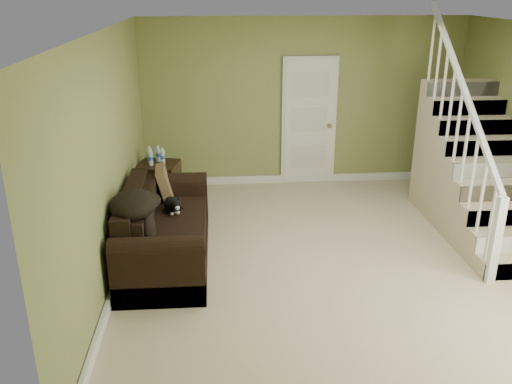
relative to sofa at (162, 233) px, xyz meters
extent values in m
cube|color=#C6B18F|center=(2.02, -0.20, -0.33)|extent=(5.00, 5.50, 0.01)
cube|color=white|center=(2.02, -0.20, 2.27)|extent=(5.00, 5.50, 0.01)
cube|color=olive|center=(2.02, 2.55, 0.97)|extent=(5.00, 0.04, 2.60)
cube|color=olive|center=(2.02, -2.95, 0.97)|extent=(5.00, 0.04, 2.60)
cube|color=olive|center=(-0.48, -0.20, 0.97)|extent=(0.04, 5.50, 2.60)
cube|color=white|center=(2.02, 2.52, -0.27)|extent=(5.00, 0.04, 0.12)
cube|color=white|center=(-0.45, -0.20, -0.27)|extent=(0.04, 5.50, 0.12)
cube|color=white|center=(2.12, 2.52, 0.68)|extent=(0.86, 0.05, 2.02)
cube|color=white|center=(2.12, 2.50, 0.67)|extent=(0.78, 0.04, 1.96)
sphere|color=olive|center=(2.44, 2.45, 0.62)|extent=(0.07, 0.07, 0.07)
cylinder|color=white|center=(3.57, -0.66, 0.32)|extent=(0.04, 0.04, 0.90)
cube|color=#C6B18F|center=(4.02, -0.39, -0.13)|extent=(1.00, 0.27, 0.40)
cylinder|color=white|center=(3.57, -0.39, 0.52)|extent=(0.04, 0.04, 0.90)
cube|color=#C6B18F|center=(4.02, -0.12, -0.03)|extent=(1.00, 0.27, 0.60)
cylinder|color=white|center=(3.57, -0.12, 0.72)|extent=(0.04, 0.04, 0.90)
cube|color=#C6B18F|center=(4.02, 0.15, 0.07)|extent=(1.00, 0.27, 0.80)
cylinder|color=white|center=(3.57, 0.15, 0.92)|extent=(0.04, 0.04, 0.90)
cube|color=#C6B18F|center=(4.02, 0.42, 0.17)|extent=(1.00, 0.27, 1.00)
cylinder|color=white|center=(3.57, 0.42, 1.12)|extent=(0.04, 0.04, 0.90)
cube|color=#C6B18F|center=(4.02, 0.69, 0.27)|extent=(1.00, 0.27, 1.20)
cylinder|color=white|center=(3.57, 0.69, 1.32)|extent=(0.04, 0.04, 0.90)
cube|color=#C6B18F|center=(4.02, 0.96, 0.37)|extent=(1.00, 0.27, 1.40)
cylinder|color=white|center=(3.57, 0.96, 1.52)|extent=(0.04, 0.04, 0.90)
cube|color=#C6B18F|center=(4.02, 1.23, 0.47)|extent=(1.00, 0.27, 1.60)
cylinder|color=white|center=(3.57, 1.23, 1.72)|extent=(0.04, 0.04, 0.90)
cube|color=#C6B18F|center=(4.02, 1.50, 0.57)|extent=(1.00, 0.27, 1.80)
cylinder|color=white|center=(3.57, 1.50, 1.92)|extent=(0.04, 0.04, 0.90)
cube|color=white|center=(3.57, -0.82, 0.17)|extent=(0.09, 0.09, 1.00)
cube|color=white|center=(3.57, 0.42, 1.57)|extent=(0.06, 2.46, 1.84)
cube|color=black|center=(0.05, 0.00, -0.20)|extent=(0.93, 2.16, 0.25)
cube|color=black|center=(0.15, 0.00, 0.03)|extent=(0.71, 1.63, 0.22)
cube|color=black|center=(0.05, -0.96, -0.02)|extent=(0.93, 0.25, 0.61)
cube|color=black|center=(0.05, 0.96, -0.02)|extent=(0.93, 0.25, 0.61)
cylinder|color=black|center=(0.05, -0.96, 0.28)|extent=(0.93, 0.25, 0.25)
cylinder|color=black|center=(0.05, 0.96, 0.28)|extent=(0.93, 0.25, 0.25)
cube|color=black|center=(-0.32, 0.00, 0.22)|extent=(0.20, 1.67, 0.62)
cube|color=black|center=(-0.17, 0.00, 0.30)|extent=(0.14, 1.61, 0.34)
cube|color=black|center=(-0.19, 1.65, 0.00)|extent=(0.63, 0.63, 0.65)
cylinder|color=silver|center=(-0.27, 1.59, 0.42)|extent=(0.06, 0.06, 0.20)
cylinder|color=#2F5DB8|center=(-0.27, 1.59, 0.42)|extent=(0.07, 0.07, 0.05)
cylinder|color=white|center=(-0.27, 1.59, 0.54)|extent=(0.03, 0.03, 0.03)
cylinder|color=silver|center=(-0.11, 1.63, 0.42)|extent=(0.06, 0.06, 0.20)
cylinder|color=#2F5DB8|center=(-0.11, 1.63, 0.42)|extent=(0.07, 0.07, 0.05)
cylinder|color=white|center=(-0.11, 1.63, 0.54)|extent=(0.03, 0.03, 0.03)
cylinder|color=silver|center=(-0.19, 1.76, 0.42)|extent=(0.06, 0.06, 0.20)
cylinder|color=#2F5DB8|center=(-0.19, 1.76, 0.42)|extent=(0.07, 0.07, 0.05)
cylinder|color=white|center=(-0.19, 1.76, 0.54)|extent=(0.03, 0.03, 0.03)
cylinder|color=silver|center=(-0.30, 1.74, 0.42)|extent=(0.06, 0.06, 0.20)
cylinder|color=#2F5DB8|center=(-0.30, 1.74, 0.42)|extent=(0.07, 0.07, 0.05)
cylinder|color=white|center=(-0.30, 1.74, 0.54)|extent=(0.03, 0.03, 0.03)
ellipsoid|color=black|center=(0.10, 0.33, 0.22)|extent=(0.29, 0.37, 0.18)
ellipsoid|color=white|center=(0.10, 0.25, 0.19)|extent=(0.14, 0.16, 0.09)
sphere|color=black|center=(0.10, 0.15, 0.29)|extent=(0.15, 0.15, 0.12)
ellipsoid|color=white|center=(0.10, 0.11, 0.27)|extent=(0.08, 0.07, 0.06)
cone|color=black|center=(0.07, 0.17, 0.35)|extent=(0.06, 0.06, 0.05)
cone|color=black|center=(0.14, 0.17, 0.35)|extent=(0.06, 0.06, 0.05)
cylinder|color=black|center=(0.19, 0.45, 0.16)|extent=(0.17, 0.22, 0.03)
ellipsoid|color=#FFF51C|center=(0.08, -0.61, 0.17)|extent=(0.19, 0.19, 0.06)
cube|color=#533521|center=(-0.02, 0.78, 0.32)|extent=(0.25, 0.47, 0.46)
ellipsoid|color=black|center=(-0.23, -0.46, 0.56)|extent=(0.59, 0.71, 0.26)
camera|label=1|loc=(0.66, -5.76, 2.69)|focal=38.00mm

